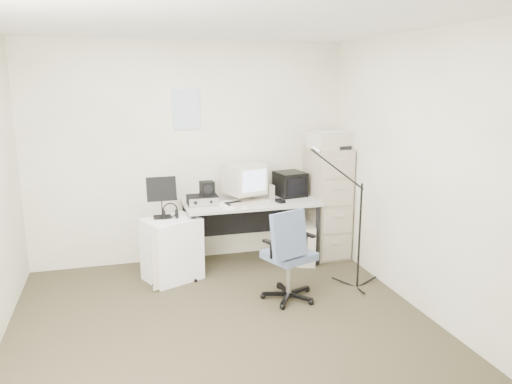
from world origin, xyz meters
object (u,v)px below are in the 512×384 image
object	(u,v)px
desk	(251,232)
office_chair	(289,254)
side_cart	(172,249)
filing_cabinet	(327,202)

from	to	relation	value
desk	office_chair	distance (m)	1.06
desk	side_cart	size ratio (longest dim) A/B	2.27
office_chair	side_cart	distance (m)	1.31
side_cart	filing_cabinet	bearing A→B (deg)	-15.29
desk	side_cart	world-z (taller)	desk
filing_cabinet	side_cart	size ratio (longest dim) A/B	1.97
filing_cabinet	desk	world-z (taller)	filing_cabinet
office_chair	side_cart	world-z (taller)	office_chair
desk	side_cart	xyz separation A→B (m)	(-0.93, -0.25, -0.03)
office_chair	side_cart	size ratio (longest dim) A/B	1.39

